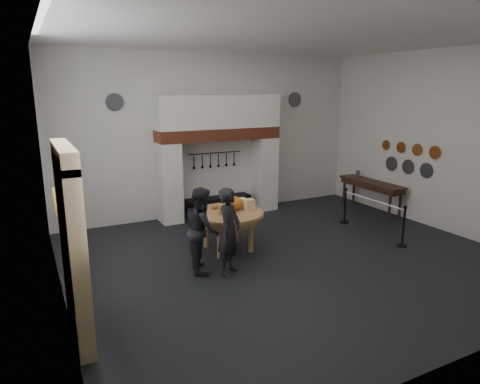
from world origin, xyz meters
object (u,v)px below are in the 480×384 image
visitor_far (202,229)px  barrier_post_far (345,206)px  iron_range (219,205)px  side_table (372,182)px  barrier_post_near (404,227)px  work_table (228,213)px  visitor_near (229,231)px

visitor_far → barrier_post_far: 4.73m
iron_range → side_table: bearing=-23.4°
side_table → barrier_post_near: size_ratio=2.44×
work_table → barrier_post_near: bearing=-24.1°
barrier_post_near → side_table: bearing=60.8°
work_table → barrier_post_near: 4.03m
iron_range → visitor_far: 3.96m
barrier_post_far → visitor_near: bearing=-160.0°
visitor_near → side_table: (5.59, 2.05, 0.01)m
side_table → barrier_post_far: 1.56m
side_table → barrier_post_far: size_ratio=2.44×
visitor_far → barrier_post_near: 4.68m
iron_range → visitor_near: visitor_near is taller
work_table → visitor_far: 1.19m
work_table → side_table: bearing=9.9°
barrier_post_near → barrier_post_far: same height
side_table → barrier_post_near: 2.92m
visitor_far → barrier_post_near: bearing=-87.3°
barrier_post_far → barrier_post_near: bearing=-90.0°
visitor_near → visitor_far: (-0.40, 0.40, -0.02)m
iron_range → visitor_near: size_ratio=1.11×
iron_range → barrier_post_far: (2.69, -2.30, 0.20)m
visitor_far → barrier_post_far: visitor_far is taller
barrier_post_near → iron_range: bearing=122.0°
work_table → barrier_post_near: (3.66, -1.64, -0.39)m
work_table → iron_range: bearing=70.0°
iron_range → side_table: side_table is taller
work_table → side_table: 5.15m
iron_range → side_table: size_ratio=0.86×
side_table → barrier_post_near: bearing=-119.2°
side_table → iron_range: bearing=156.6°
visitor_far → barrier_post_far: size_ratio=1.87×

